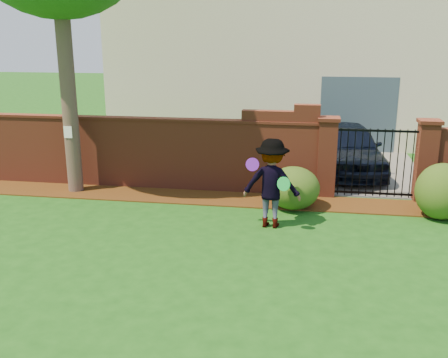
% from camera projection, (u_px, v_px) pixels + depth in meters
% --- Properties ---
extents(ground, '(80.00, 80.00, 0.01)m').
position_uv_depth(ground, '(188.00, 259.00, 8.85)').
color(ground, '#194E13').
rests_on(ground, ground).
extents(mulch_bed, '(11.10, 1.08, 0.03)m').
position_uv_depth(mulch_bed, '(181.00, 197.00, 12.16)').
color(mulch_bed, '#3D210B').
rests_on(mulch_bed, ground).
extents(brick_wall, '(8.70, 0.31, 2.16)m').
position_uv_depth(brick_wall, '(145.00, 151.00, 12.70)').
color(brick_wall, brown).
rests_on(brick_wall, ground).
extents(pillar_left, '(0.50, 0.50, 1.88)m').
position_uv_depth(pillar_left, '(327.00, 157.00, 12.01)').
color(pillar_left, brown).
rests_on(pillar_left, ground).
extents(pillar_right, '(0.50, 0.50, 1.88)m').
position_uv_depth(pillar_right, '(426.00, 160.00, 11.67)').
color(pillar_right, brown).
rests_on(pillar_right, ground).
extents(iron_gate, '(1.78, 0.03, 1.60)m').
position_uv_depth(iron_gate, '(375.00, 163.00, 11.87)').
color(iron_gate, black).
rests_on(iron_gate, ground).
extents(driveway, '(3.20, 8.00, 0.01)m').
position_uv_depth(driveway, '(358.00, 158.00, 15.90)').
color(driveway, '#65635E').
rests_on(driveway, ground).
extents(house, '(12.40, 6.40, 6.30)m').
position_uv_depth(house, '(286.00, 49.00, 19.22)').
color(house, beige).
rests_on(house, ground).
extents(car, '(2.13, 4.18, 1.36)m').
position_uv_depth(car, '(350.00, 150.00, 13.99)').
color(car, black).
rests_on(car, ground).
extents(paper_notice, '(0.20, 0.01, 0.28)m').
position_uv_depth(paper_notice, '(68.00, 132.00, 12.04)').
color(paper_notice, white).
rests_on(paper_notice, tree).
extents(shrub_left, '(1.15, 1.15, 0.94)m').
position_uv_depth(shrub_left, '(293.00, 188.00, 11.26)').
color(shrub_left, '#244916').
rests_on(shrub_left, ground).
extents(shrub_middle, '(1.07, 1.07, 1.18)m').
position_uv_depth(shrub_middle, '(442.00, 191.00, 10.62)').
color(shrub_middle, '#244916').
rests_on(shrub_middle, ground).
extents(man, '(1.21, 0.78, 1.78)m').
position_uv_depth(man, '(271.00, 184.00, 10.09)').
color(man, gray).
rests_on(man, ground).
extents(frisbee_purple, '(0.27, 0.14, 0.26)m').
position_uv_depth(frisbee_purple, '(252.00, 164.00, 9.82)').
color(frisbee_purple, purple).
rests_on(frisbee_purple, man).
extents(frisbee_green, '(0.27, 0.18, 0.28)m').
position_uv_depth(frisbee_green, '(284.00, 184.00, 9.76)').
color(frisbee_green, green).
rests_on(frisbee_green, man).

